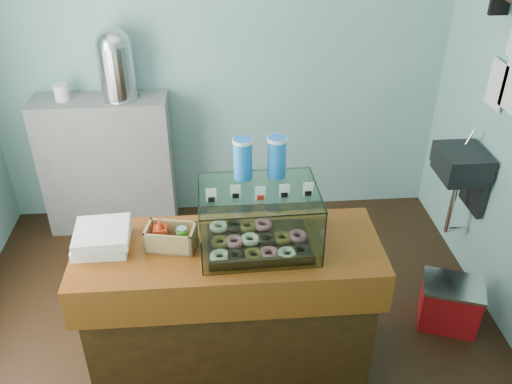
{
  "coord_description": "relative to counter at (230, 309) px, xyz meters",
  "views": [
    {
      "loc": [
        -0.03,
        -2.49,
        2.63
      ],
      "look_at": [
        0.15,
        -0.15,
        1.16
      ],
      "focal_mm": 38.0,
      "sensor_mm": 36.0,
      "label": 1
    }
  ],
  "objects": [
    {
      "name": "ground",
      "position": [
        0.0,
        0.25,
        -0.46
      ],
      "size": [
        3.5,
        3.5,
        0.0
      ],
      "primitive_type": "plane",
      "color": "black",
      "rests_on": "ground"
    },
    {
      "name": "room_shell",
      "position": [
        0.03,
        0.26,
        1.25
      ],
      "size": [
        3.54,
        3.04,
        2.82
      ],
      "color": "#79B0B1",
      "rests_on": "ground"
    },
    {
      "name": "counter",
      "position": [
        0.0,
        0.0,
        0.0
      ],
      "size": [
        1.6,
        0.6,
        0.9
      ],
      "color": "#3C230B",
      "rests_on": "ground"
    },
    {
      "name": "back_shelf",
      "position": [
        -0.9,
        1.57,
        0.09
      ],
      "size": [
        1.0,
        0.32,
        1.1
      ],
      "primitive_type": "cube",
      "color": "gray",
      "rests_on": "ground"
    },
    {
      "name": "display_case",
      "position": [
        0.16,
        0.03,
        0.61
      ],
      "size": [
        0.61,
        0.46,
        0.55
      ],
      "rotation": [
        0.0,
        0.0,
        0.03
      ],
      "color": "#351C10",
      "rests_on": "counter"
    },
    {
      "name": "condiment_crate",
      "position": [
        -0.3,
        0.02,
        0.5
      ],
      "size": [
        0.27,
        0.2,
        0.17
      ],
      "rotation": [
        0.0,
        0.0,
        -0.2
      ],
      "color": "tan",
      "rests_on": "counter"
    },
    {
      "name": "pastry_boxes",
      "position": [
        -0.64,
        0.06,
        0.5
      ],
      "size": [
        0.29,
        0.29,
        0.11
      ],
      "rotation": [
        0.0,
        0.0,
        0.01
      ],
      "color": "white",
      "rests_on": "counter"
    },
    {
      "name": "coffee_urn",
      "position": [
        -0.73,
        1.58,
        0.92
      ],
      "size": [
        0.28,
        0.28,
        0.52
      ],
      "color": "silver",
      "rests_on": "back_shelf"
    },
    {
      "name": "red_cooler",
      "position": [
        1.42,
        0.24,
        -0.29
      ],
      "size": [
        0.44,
        0.39,
        0.33
      ],
      "rotation": [
        0.0,
        0.0,
        -0.35
      ],
      "color": "red",
      "rests_on": "ground"
    }
  ]
}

